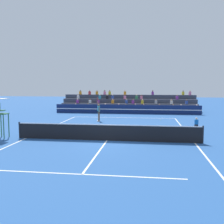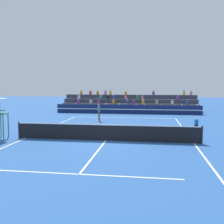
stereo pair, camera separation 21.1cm
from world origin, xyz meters
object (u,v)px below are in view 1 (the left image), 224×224
object	(u,v)px
ball_kid_courtside	(196,124)
tennis_player	(99,111)
tennis_ball	(161,120)
umpire_chair	(1,113)

from	to	relation	value
ball_kid_courtside	tennis_player	size ratio (longest dim) A/B	0.35
ball_kid_courtside	tennis_ball	xyz separation A→B (m)	(-2.76, 4.10, -0.30)
ball_kid_courtside	tennis_ball	distance (m)	4.95
umpire_chair	tennis_player	distance (m)	10.08
umpire_chair	ball_kid_courtside	xyz separation A→B (m)	(13.86, 6.10, -1.39)
ball_kid_courtside	tennis_ball	world-z (taller)	ball_kid_courtside
umpire_chair	ball_kid_courtside	size ratio (longest dim) A/B	3.16
umpire_chair	ball_kid_courtside	world-z (taller)	umpire_chair
tennis_player	tennis_ball	bearing A→B (deg)	14.05
umpire_chair	tennis_player	size ratio (longest dim) A/B	1.12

